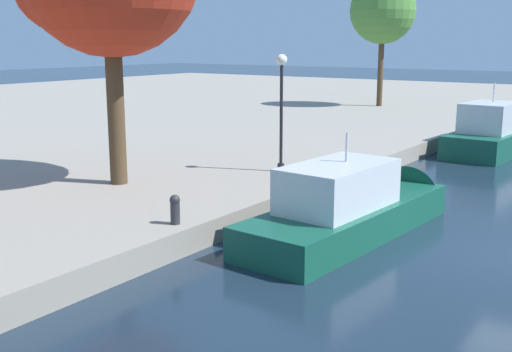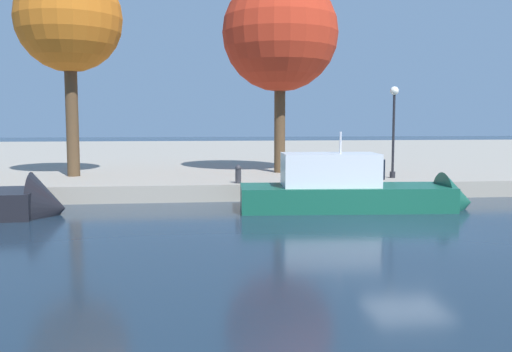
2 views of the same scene
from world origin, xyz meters
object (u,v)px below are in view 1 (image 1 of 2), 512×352
motor_yacht_2 (495,138)px  lamp_post (281,99)px  mooring_bollard_0 (175,208)px  tree_0 (383,10)px  motor_yacht_1 (358,212)px

motor_yacht_2 → lamp_post: 14.56m
mooring_bollard_0 → tree_0: tree_0 is taller
lamp_post → tree_0: 26.94m
motor_yacht_2 → mooring_bollard_0: bearing=175.4°
motor_yacht_2 → motor_yacht_1: bearing=-175.6°
mooring_bollard_0 → lamp_post: bearing=10.9°
motor_yacht_1 → motor_yacht_2: (16.74, 0.29, 0.13)m
motor_yacht_2 → tree_0: bearing=47.8°
motor_yacht_1 → lamp_post: size_ratio=2.13×
mooring_bollard_0 → tree_0: 35.02m
motor_yacht_1 → mooring_bollard_0: motor_yacht_1 is taller
motor_yacht_2 → tree_0: (12.00, 11.72, 7.17)m
mooring_bollard_0 → tree_0: size_ratio=0.09×
motor_yacht_2 → mooring_bollard_0: 21.46m
motor_yacht_1 → tree_0: size_ratio=0.98×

